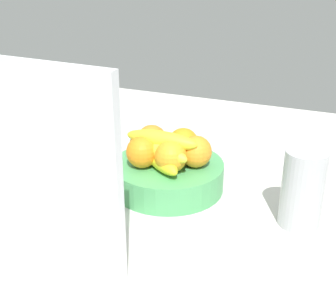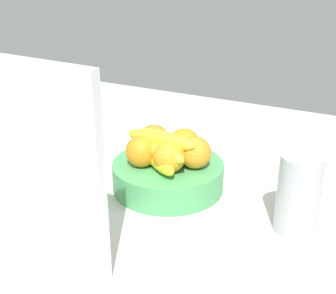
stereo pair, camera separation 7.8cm
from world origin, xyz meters
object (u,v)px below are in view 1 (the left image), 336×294
at_px(orange_center, 142,152).
at_px(orange_front_right, 152,140).
at_px(cutting_board, 47,170).
at_px(thermos_tumbler, 302,189).
at_px(orange_back_left, 171,156).
at_px(jar_lid, 102,155).
at_px(orange_front_left, 183,143).
at_px(orange_back_right, 196,152).
at_px(banana_bunch, 159,150).
at_px(fruit_bowl, 168,175).

bearing_deg(orange_center, orange_front_right, -82.36).
height_order(orange_front_right, cutting_board, cutting_board).
bearing_deg(orange_front_right, thermos_tumbler, 168.78).
relative_size(orange_back_left, jar_lid, 1.05).
height_order(orange_front_left, orange_back_right, same).
bearing_deg(orange_back_right, orange_front_left, -38.04).
xyz_separation_m(orange_back_right, jar_lid, (0.30, -0.08, -0.09)).
height_order(cutting_board, thermos_tumbler, cutting_board).
bearing_deg(banana_bunch, orange_back_left, 159.81).
xyz_separation_m(orange_back_right, cutting_board, (0.14, 0.34, 0.08)).
distance_m(cutting_board, jar_lid, 0.48).
distance_m(orange_center, cutting_board, 0.30).
bearing_deg(thermos_tumbler, jar_lid, -13.70).
bearing_deg(cutting_board, orange_back_right, -109.61).
bearing_deg(fruit_bowl, orange_back_right, -172.34).
bearing_deg(orange_front_left, jar_lid, -11.11).
bearing_deg(banana_bunch, jar_lid, -27.99).
bearing_deg(orange_back_right, orange_front_right, -11.44).
bearing_deg(orange_center, cutting_board, 83.87).
relative_size(orange_front_left, orange_back_right, 1.00).
distance_m(orange_back_left, banana_bunch, 0.04).
relative_size(fruit_bowl, cutting_board, 0.72).
bearing_deg(fruit_bowl, thermos_tumbler, 172.78).
distance_m(orange_front_left, jar_lid, 0.27).
relative_size(orange_front_left, orange_center, 1.00).
xyz_separation_m(fruit_bowl, orange_back_left, (-0.02, 0.04, 0.07)).
xyz_separation_m(orange_front_left, orange_front_right, (0.08, 0.01, 0.00)).
bearing_deg(orange_center, orange_front_left, -128.94).
distance_m(orange_front_right, orange_back_left, 0.11).
height_order(banana_bunch, cutting_board, cutting_board).
height_order(orange_back_left, thermos_tumbler, thermos_tumbler).
bearing_deg(banana_bunch, orange_center, 22.88).
xyz_separation_m(orange_front_right, banana_bunch, (-0.04, 0.06, 0.01)).
height_order(orange_back_left, jar_lid, orange_back_left).
height_order(banana_bunch, thermos_tumbler, thermos_tumbler).
distance_m(orange_front_right, jar_lid, 0.21).
bearing_deg(orange_back_left, orange_front_right, -42.08).
bearing_deg(banana_bunch, cutting_board, 77.77).
distance_m(fruit_bowl, orange_front_left, 0.08).
bearing_deg(thermos_tumbler, orange_front_left, -15.96).
relative_size(orange_front_left, banana_bunch, 0.41).
xyz_separation_m(orange_center, banana_bunch, (-0.03, -0.01, 0.01)).
bearing_deg(orange_front_left, thermos_tumbler, 164.04).
distance_m(orange_back_right, thermos_tumbler, 0.25).
relative_size(orange_center, thermos_tumbler, 0.45).
distance_m(fruit_bowl, orange_back_left, 0.08).
relative_size(orange_back_left, cutting_board, 0.20).
xyz_separation_m(orange_front_right, orange_back_left, (-0.08, 0.07, 0.00)).
distance_m(fruit_bowl, cutting_board, 0.37).
distance_m(orange_back_left, thermos_tumbler, 0.28).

